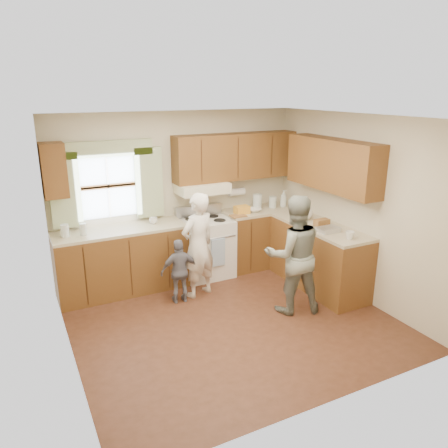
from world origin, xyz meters
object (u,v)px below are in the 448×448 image
stove (206,247)px  woman_left (198,245)px  woman_right (294,255)px  child (180,271)px

stove → woman_left: (-0.37, -0.59, 0.28)m
stove → woman_right: bearing=-70.7°
woman_left → child: bearing=-2.4°
woman_left → woman_right: woman_right is taller
woman_right → stove: bearing=-53.4°
stove → child: bearing=-135.6°
stove → woman_left: bearing=-122.5°
woman_right → child: (-1.22, 0.88, -0.33)m
child → stove: bearing=-128.2°
woman_left → stove: bearing=-139.7°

